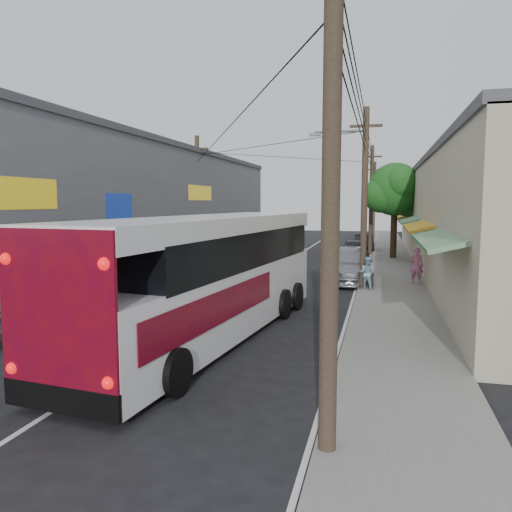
{
  "coord_description": "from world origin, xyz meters",
  "views": [
    {
      "loc": [
        5.92,
        -9.43,
        3.93
      ],
      "look_at": [
        1.45,
        8.44,
        1.94
      ],
      "focal_mm": 35.0,
      "sensor_mm": 36.0,
      "label": 1
    }
  ],
  "objects_px": {
    "jeepney": "(61,310)",
    "pedestrian_far": "(367,273)",
    "coach_bus": "(212,275)",
    "parked_car_far": "(363,242)",
    "pedestrian_near": "(416,266)",
    "parked_suv": "(349,265)",
    "parked_car_mid": "(355,250)"
  },
  "relations": [
    {
      "from": "parked_car_mid",
      "to": "parked_car_far",
      "type": "height_order",
      "value": "parked_car_mid"
    },
    {
      "from": "parked_car_mid",
      "to": "jeepney",
      "type": "bearing_deg",
      "value": -117.09
    },
    {
      "from": "parked_car_far",
      "to": "coach_bus",
      "type": "bearing_deg",
      "value": -102.89
    },
    {
      "from": "parked_suv",
      "to": "parked_car_far",
      "type": "height_order",
      "value": "parked_suv"
    },
    {
      "from": "jeepney",
      "to": "pedestrian_near",
      "type": "height_order",
      "value": "pedestrian_near"
    },
    {
      "from": "parked_car_far",
      "to": "parked_suv",
      "type": "bearing_deg",
      "value": -96.53
    },
    {
      "from": "pedestrian_far",
      "to": "jeepney",
      "type": "bearing_deg",
      "value": 65.55
    },
    {
      "from": "pedestrian_near",
      "to": "parked_suv",
      "type": "bearing_deg",
      "value": -9.85
    },
    {
      "from": "parked_car_far",
      "to": "pedestrian_far",
      "type": "bearing_deg",
      "value": -93.55
    },
    {
      "from": "parked_car_far",
      "to": "jeepney",
      "type": "bearing_deg",
      "value": -111.97
    },
    {
      "from": "parked_car_mid",
      "to": "pedestrian_far",
      "type": "bearing_deg",
      "value": -91.91
    },
    {
      "from": "jeepney",
      "to": "pedestrian_far",
      "type": "relative_size",
      "value": 3.27
    },
    {
      "from": "coach_bus",
      "to": "parked_car_far",
      "type": "relative_size",
      "value": 3.03
    },
    {
      "from": "parked_car_far",
      "to": "parked_car_mid",
      "type": "bearing_deg",
      "value": -98.76
    },
    {
      "from": "parked_car_mid",
      "to": "pedestrian_near",
      "type": "bearing_deg",
      "value": -79.12
    },
    {
      "from": "pedestrian_near",
      "to": "pedestrian_far",
      "type": "bearing_deg",
      "value": 45.45
    },
    {
      "from": "coach_bus",
      "to": "pedestrian_near",
      "type": "relative_size",
      "value": 7.27
    },
    {
      "from": "pedestrian_far",
      "to": "parked_car_far",
      "type": "bearing_deg",
      "value": -67.6
    },
    {
      "from": "parked_suv",
      "to": "pedestrian_near",
      "type": "height_order",
      "value": "pedestrian_near"
    },
    {
      "from": "parked_car_far",
      "to": "pedestrian_near",
      "type": "height_order",
      "value": "pedestrian_near"
    },
    {
      "from": "parked_suv",
      "to": "pedestrian_far",
      "type": "height_order",
      "value": "parked_suv"
    },
    {
      "from": "parked_suv",
      "to": "pedestrian_near",
      "type": "distance_m",
      "value": 3.24
    },
    {
      "from": "jeepney",
      "to": "pedestrian_far",
      "type": "height_order",
      "value": "pedestrian_far"
    },
    {
      "from": "parked_suv",
      "to": "parked_car_far",
      "type": "bearing_deg",
      "value": 84.96
    },
    {
      "from": "parked_car_mid",
      "to": "parked_car_far",
      "type": "bearing_deg",
      "value": 80.02
    },
    {
      "from": "coach_bus",
      "to": "parked_car_far",
      "type": "height_order",
      "value": "coach_bus"
    },
    {
      "from": "jeepney",
      "to": "parked_car_mid",
      "type": "bearing_deg",
      "value": 68.43
    },
    {
      "from": "coach_bus",
      "to": "jeepney",
      "type": "distance_m",
      "value": 4.89
    },
    {
      "from": "parked_car_far",
      "to": "pedestrian_far",
      "type": "relative_size",
      "value": 2.87
    },
    {
      "from": "parked_car_far",
      "to": "pedestrian_far",
      "type": "distance_m",
      "value": 19.17
    },
    {
      "from": "coach_bus",
      "to": "parked_suv",
      "type": "xyz_separation_m",
      "value": [
        3.22,
        11.4,
        -1.02
      ]
    },
    {
      "from": "parked_suv",
      "to": "parked_car_mid",
      "type": "bearing_deg",
      "value": 86.54
    }
  ]
}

